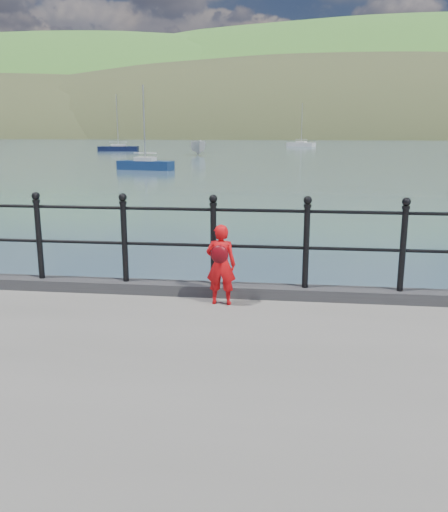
# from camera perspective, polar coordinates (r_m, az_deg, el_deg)

# --- Properties ---
(ground) EXTENTS (600.00, 600.00, 0.00)m
(ground) POSITION_cam_1_polar(r_m,az_deg,el_deg) (7.85, -5.32, -10.59)
(ground) COLOR #2D4251
(ground) RESTS_ON ground
(kerb) EXTENTS (60.00, 0.30, 0.15)m
(kerb) POSITION_cam_1_polar(r_m,az_deg,el_deg) (7.34, -5.75, -3.36)
(kerb) COLOR #28282B
(kerb) RESTS_ON quay
(railing) EXTENTS (18.11, 0.11, 1.20)m
(railing) POSITION_cam_1_polar(r_m,az_deg,el_deg) (7.16, -5.89, 2.40)
(railing) COLOR black
(railing) RESTS_ON kerb
(far_shore) EXTENTS (830.00, 200.00, 156.00)m
(far_shore) POSITION_cam_1_polar(r_m,az_deg,el_deg) (250.46, 15.72, 6.87)
(far_shore) COLOR #333A21
(far_shore) RESTS_ON ground
(child) EXTENTS (0.38, 0.31, 1.02)m
(child) POSITION_cam_1_polar(r_m,az_deg,el_deg) (6.75, -0.33, -0.85)
(child) COLOR red
(child) RESTS_ON quay
(launch_white) EXTENTS (2.89, 5.12, 1.87)m
(launch_white) POSITION_cam_1_polar(r_m,az_deg,el_deg) (66.96, -2.71, 11.33)
(launch_white) COLOR beige
(launch_white) RESTS_ON ground
(sailboat_port) EXTENTS (4.61, 2.34, 6.63)m
(sailboat_port) POSITION_cam_1_polar(r_m,az_deg,el_deg) (43.66, -8.27, 9.41)
(sailboat_port) COLOR navy
(sailboat_port) RESTS_ON ground
(sailboat_deep) EXTENTS (5.25, 3.78, 7.74)m
(sailboat_deep) POSITION_cam_1_polar(r_m,az_deg,el_deg) (100.74, 8.12, 11.52)
(sailboat_deep) COLOR silver
(sailboat_deep) RESTS_ON ground
(sailboat_left) EXTENTS (5.83, 2.36, 8.12)m
(sailboat_left) POSITION_cam_1_polar(r_m,az_deg,el_deg) (80.88, -11.05, 11.02)
(sailboat_left) COLOR black
(sailboat_left) RESTS_ON ground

